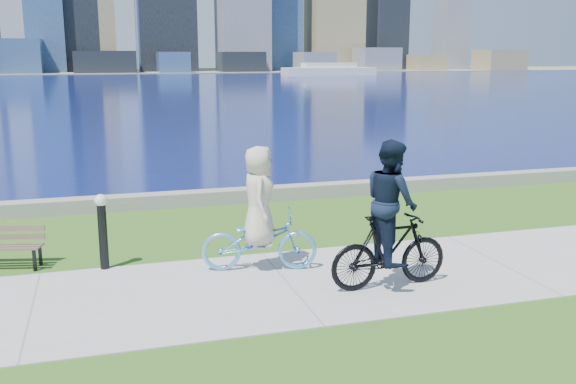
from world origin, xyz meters
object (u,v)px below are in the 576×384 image
object	(u,v)px
bollard_lamp	(102,227)
cyclist_woman	(259,225)
park_bench	(3,244)
cyclist_man	(390,227)

from	to	relation	value
bollard_lamp	cyclist_woman	distance (m)	2.76
park_bench	cyclist_man	xyz separation A→B (m)	(6.16, -2.91, 0.59)
park_bench	cyclist_woman	size ratio (longest dim) A/B	0.67
cyclist_man	bollard_lamp	bearing A→B (deg)	60.96
bollard_lamp	cyclist_woman	size ratio (longest dim) A/B	0.62
cyclist_woman	cyclist_man	distance (m)	2.32
bollard_lamp	cyclist_man	bearing A→B (deg)	-27.11
cyclist_woman	cyclist_man	size ratio (longest dim) A/B	0.91
park_bench	bollard_lamp	world-z (taller)	bollard_lamp
cyclist_woman	cyclist_man	world-z (taller)	cyclist_man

